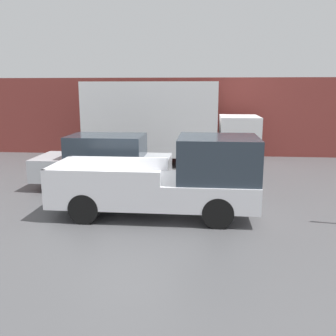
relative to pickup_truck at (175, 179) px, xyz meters
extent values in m
plane|color=#4C4C4F|center=(-1.39, 0.29, -0.97)|extent=(60.00, 60.00, 0.00)
cube|color=brown|center=(-1.39, 9.20, 0.94)|extent=(28.00, 0.15, 3.82)
cube|color=silver|center=(-0.53, 0.00, -0.30)|extent=(5.30, 1.97, 0.65)
cube|color=#28333D|center=(1.11, 0.00, 0.57)|extent=(2.01, 1.85, 1.10)
cube|color=silver|center=(-1.73, 0.94, 0.20)|extent=(2.92, 0.10, 0.36)
cube|color=silver|center=(-1.73, -0.94, 0.20)|extent=(2.92, 0.10, 0.36)
cube|color=silver|center=(-3.14, 0.00, 0.20)|extent=(0.10, 1.97, 0.36)
cylinder|color=black|center=(1.11, 0.87, -0.59)|extent=(0.76, 0.26, 0.76)
cylinder|color=black|center=(1.11, -0.87, -0.59)|extent=(0.76, 0.26, 0.76)
cylinder|color=black|center=(-2.18, 0.87, -0.59)|extent=(0.76, 0.26, 0.76)
cylinder|color=black|center=(-2.18, -0.87, -0.59)|extent=(0.76, 0.26, 0.76)
cube|color=#B7BABF|center=(-2.61, 2.60, -0.29)|extent=(4.48, 1.93, 0.75)
cube|color=#28333D|center=(-2.48, 2.60, 0.45)|extent=(2.46, 1.70, 0.73)
cylinder|color=black|center=(-1.22, 3.47, -0.61)|extent=(0.72, 0.22, 0.72)
cylinder|color=black|center=(-1.22, 1.73, -0.61)|extent=(0.72, 0.22, 0.72)
cylinder|color=black|center=(-4.00, 3.47, -0.61)|extent=(0.72, 0.22, 0.72)
cylinder|color=black|center=(-4.00, 1.73, -0.61)|extent=(0.72, 0.22, 0.72)
cube|color=white|center=(2.26, 6.96, 0.31)|extent=(1.65, 2.26, 1.69)
cube|color=white|center=(-1.57, 6.96, 1.04)|extent=(5.70, 2.38, 3.13)
cylinder|color=black|center=(1.96, 8.02, -0.51)|extent=(0.93, 0.30, 0.93)
cylinder|color=black|center=(1.96, 5.91, -0.51)|extent=(0.93, 0.30, 0.93)
cylinder|color=black|center=(-2.73, 8.02, -0.51)|extent=(0.93, 0.30, 0.93)
cylinder|color=black|center=(-2.73, 5.91, -0.51)|extent=(0.93, 0.30, 0.93)
camera|label=1|loc=(0.74, -9.48, 2.31)|focal=40.00mm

